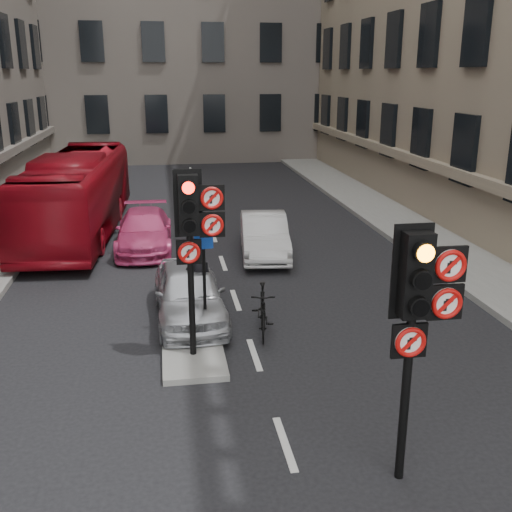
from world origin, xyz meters
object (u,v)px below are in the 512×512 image
object	(u,v)px
signal_far	(194,224)
motorcycle	(263,310)
info_sign	(204,271)
car_pink	(144,231)
signal_near	(420,302)
car_white	(264,235)
bus_red	(78,194)
motorcyclist	(199,284)
car_silver	(189,293)

from	to	relation	value
signal_far	motorcycle	distance (m)	2.81
motorcycle	info_sign	bearing A→B (deg)	-159.21
motorcycle	info_sign	xyz separation A→B (m)	(-1.23, -0.27, 1.03)
car_pink	motorcycle	bearing A→B (deg)	-68.29
signal_near	car_white	xyz separation A→B (m)	(-0.16, 10.61, -1.95)
bus_red	signal_far	bearing A→B (deg)	-68.05
car_white	motorcyclist	size ratio (longest dim) A/B	2.25
signal_near	motorcycle	size ratio (longest dim) A/B	2.08
car_silver	car_pink	bearing A→B (deg)	98.80
car_silver	bus_red	size ratio (longest dim) A/B	0.38
car_white	motorcyclist	bearing A→B (deg)	-110.19
car_silver	info_sign	world-z (taller)	info_sign
bus_red	motorcycle	distance (m)	10.33
car_white	info_sign	bearing A→B (deg)	-104.91
signal_near	signal_far	size ratio (longest dim) A/B	1.00
signal_far	bus_red	bearing A→B (deg)	108.55
car_white	motorcycle	world-z (taller)	car_white
signal_near	motorcycle	bearing A→B (deg)	102.95
motorcycle	signal_near	bearing A→B (deg)	-68.55
bus_red	info_sign	world-z (taller)	bus_red
bus_red	motorcyclist	xyz separation A→B (m)	(3.55, -8.13, -0.53)
info_sign	signal_near	bearing A→B (deg)	-72.55
car_pink	info_sign	distance (m)	7.31
motorcycle	motorcyclist	size ratio (longest dim) A/B	1.01
signal_near	info_sign	world-z (taller)	signal_near
bus_red	signal_near	bearing A→B (deg)	-63.58
bus_red	car_white	bearing A→B (deg)	-27.48
car_silver	motorcycle	distance (m)	1.81
car_white	motorcycle	size ratio (longest dim) A/B	2.23
car_silver	motorcycle	world-z (taller)	car_silver
bus_red	motorcycle	world-z (taller)	bus_red
car_pink	motorcycle	size ratio (longest dim) A/B	2.40
motorcycle	car_silver	bearing A→B (deg)	154.80
car_pink	motorcycle	world-z (taller)	car_pink
motorcyclist	signal_far	bearing A→B (deg)	99.50
car_silver	car_white	xyz separation A→B (m)	(2.49, 4.60, -0.00)
bus_red	info_sign	distance (m)	10.02
bus_red	info_sign	size ratio (longest dim) A/B	4.51
signal_near	bus_red	world-z (taller)	signal_near
car_white	info_sign	size ratio (longest dim) A/B	1.74
signal_far	car_white	distance (m)	7.34
car_silver	bus_red	bearing A→B (deg)	110.46
signal_near	car_pink	world-z (taller)	signal_near
signal_near	car_silver	size ratio (longest dim) A/B	0.95
info_sign	bus_red	bearing A→B (deg)	101.77
car_pink	car_silver	bearing A→B (deg)	-78.41
signal_near	signal_far	distance (m)	4.77
car_pink	signal_near	bearing A→B (deg)	-71.56
motorcyclist	info_sign	bearing A→B (deg)	106.55
car_white	info_sign	xyz separation A→B (m)	(-2.22, -5.87, 0.91)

